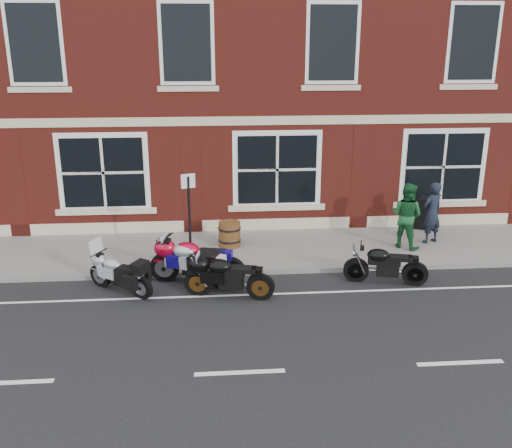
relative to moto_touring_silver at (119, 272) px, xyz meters
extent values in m
plane|color=black|center=(2.59, -0.62, -0.50)|extent=(80.00, 80.00, 0.00)
cube|color=slate|center=(2.59, 2.38, -0.44)|extent=(30.00, 3.00, 0.12)
cube|color=slate|center=(2.59, 0.80, -0.44)|extent=(30.00, 0.16, 0.12)
cube|color=maroon|center=(2.59, 9.88, 5.50)|extent=(24.00, 12.00, 12.00)
cylinder|color=black|center=(-0.48, 0.35, -0.21)|extent=(0.53, 0.43, 0.57)
cylinder|color=black|center=(0.57, -0.41, -0.21)|extent=(0.53, 0.43, 0.57)
cube|color=black|center=(0.01, -0.01, 0.09)|extent=(0.70, 0.59, 0.20)
ellipsoid|color=#9A9A9E|center=(-0.10, 0.07, 0.20)|extent=(0.59, 0.55, 0.28)
cube|color=black|center=(0.30, -0.22, 0.16)|extent=(0.53, 0.47, 0.09)
cube|color=silver|center=(-0.46, 0.33, 0.53)|extent=(0.25, 0.32, 0.40)
cylinder|color=black|center=(1.00, 0.56, -0.14)|extent=(0.73, 0.30, 0.71)
cylinder|color=black|center=(2.58, 0.21, -0.14)|extent=(0.73, 0.30, 0.71)
cube|color=black|center=(1.74, 0.40, 0.24)|extent=(0.93, 0.46, 0.25)
ellipsoid|color=#AB0722|center=(1.57, 0.43, 0.37)|extent=(0.70, 0.53, 0.36)
cube|color=black|center=(2.17, 0.30, 0.33)|extent=(0.66, 0.42, 0.11)
cylinder|color=black|center=(1.82, -0.32, -0.18)|extent=(0.65, 0.28, 0.64)
cylinder|color=black|center=(3.22, -0.66, -0.18)|extent=(0.65, 0.28, 0.64)
cube|color=black|center=(2.47, -0.48, 0.16)|extent=(0.83, 0.42, 0.22)
ellipsoid|color=black|center=(2.33, -0.44, 0.28)|extent=(0.63, 0.48, 0.32)
cube|color=black|center=(2.86, -0.57, 0.24)|extent=(0.59, 0.38, 0.10)
cylinder|color=black|center=(1.02, 0.68, -0.15)|extent=(0.68, 0.45, 0.70)
cylinder|color=black|center=(2.42, -0.06, -0.15)|extent=(0.68, 0.45, 0.70)
cube|color=black|center=(1.67, 0.34, 0.22)|extent=(0.89, 0.64, 0.24)
ellipsoid|color=#A0A1A5|center=(1.53, 0.41, 0.35)|extent=(0.72, 0.63, 0.35)
cube|color=black|center=(2.06, 0.13, 0.31)|extent=(0.66, 0.53, 0.11)
cylinder|color=black|center=(5.60, 0.17, -0.19)|extent=(0.62, 0.27, 0.61)
cylinder|color=black|center=(6.93, -0.19, -0.19)|extent=(0.62, 0.27, 0.61)
cube|color=black|center=(6.22, 0.00, 0.13)|extent=(0.79, 0.41, 0.21)
ellipsoid|color=black|center=(6.08, 0.04, 0.24)|extent=(0.60, 0.47, 0.30)
cube|color=black|center=(6.59, -0.09, 0.21)|extent=(0.57, 0.37, 0.10)
imported|color=black|center=(8.29, 2.44, 0.49)|extent=(0.75, 0.64, 1.74)
imported|color=#164F25|center=(7.45, 2.11, 0.53)|extent=(1.11, 1.11, 1.82)
cylinder|color=#4C3914|center=(2.63, 2.57, -0.03)|extent=(0.60, 0.60, 0.70)
cylinder|color=black|center=(2.63, 2.57, -0.20)|extent=(0.63, 0.63, 0.05)
cylinder|color=black|center=(2.63, 2.57, 0.14)|extent=(0.63, 0.63, 0.05)
cylinder|color=black|center=(1.62, 0.93, 0.81)|extent=(0.06, 0.06, 2.37)
cube|color=silver|center=(1.62, 0.93, 1.89)|extent=(0.33, 0.14, 0.35)
camera|label=1|loc=(2.19, -12.34, 5.06)|focal=40.00mm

